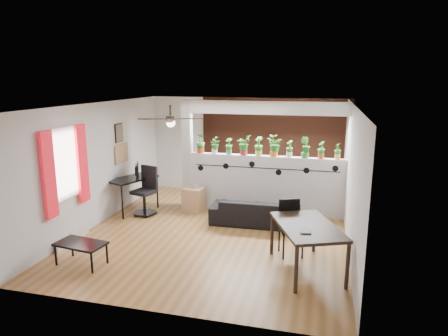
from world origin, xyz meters
TOP-DOWN VIEW (x-y plane):
  - room_shell at (0.00, 0.00)m, footprint 6.30×7.10m
  - partition_wall at (0.80, 1.50)m, footprint 3.60×0.18m
  - ceiling_header at (0.80, 1.50)m, footprint 3.60×0.18m
  - pier_column at (-1.11, 1.50)m, footprint 0.22×0.20m
  - brick_panel at (0.80, 2.97)m, footprint 3.90×0.05m
  - vine_decal at (0.80, 1.40)m, footprint 3.31×0.01m
  - window_assembly at (-2.56, -1.20)m, footprint 0.09×1.30m
  - baseboard_heater at (-2.54, -1.20)m, footprint 0.08×1.00m
  - corkboard at (-2.58, 0.95)m, footprint 0.03×0.60m
  - framed_art at (-2.58, 0.90)m, footprint 0.03×0.34m
  - ceiling_fan at (-0.80, -0.30)m, footprint 1.19×1.19m
  - potted_plant_0 at (-0.78, 1.50)m, footprint 0.30×0.27m
  - potted_plant_1 at (-0.43, 1.50)m, footprint 0.24×0.25m
  - potted_plant_2 at (-0.08, 1.50)m, footprint 0.22×0.20m
  - potted_plant_3 at (0.27, 1.50)m, footprint 0.27×0.30m
  - potted_plant_4 at (0.62, 1.50)m, footprint 0.28×0.26m
  - potted_plant_5 at (0.98, 1.50)m, footprint 0.29×0.24m
  - potted_plant_6 at (1.33, 1.50)m, footprint 0.23×0.24m
  - potted_plant_7 at (1.68, 1.50)m, footprint 0.30×0.28m
  - potted_plant_8 at (2.03, 1.50)m, footprint 0.21×0.23m
  - potted_plant_9 at (2.38, 1.50)m, footprint 0.17×0.20m
  - sofa at (0.71, 0.66)m, footprint 1.84×0.76m
  - cube_shelf at (-0.85, 1.16)m, footprint 0.52×0.47m
  - cup at (-0.80, 1.16)m, footprint 0.14×0.14m
  - computer_desk at (-2.24, 0.80)m, footprint 1.00×1.27m
  - monitor at (-2.24, 0.95)m, footprint 0.29×0.17m
  - office_chair at (-1.85, 0.67)m, footprint 0.58×0.58m
  - dining_table at (1.89, -1.26)m, footprint 1.36×1.66m
  - book at (1.79, -1.56)m, footprint 0.19×0.24m
  - folding_chair at (1.56, -0.66)m, footprint 0.51×0.51m
  - coffee_table at (-1.82, -1.98)m, footprint 0.89×0.58m

SIDE VIEW (x-z plane):
  - baseboard_heater at x=-2.54m, z-range 0.00..0.18m
  - sofa at x=0.71m, z-range 0.00..0.53m
  - cube_shelf at x=-0.85m, z-range 0.00..0.56m
  - coffee_table at x=-1.82m, z-range 0.15..0.54m
  - office_chair at x=-1.85m, z-range -0.06..1.04m
  - folding_chair at x=1.56m, z-range 0.09..1.08m
  - cup at x=-0.80m, z-range 0.56..0.66m
  - partition_wall at x=0.80m, z-range 0.00..1.35m
  - dining_table at x=1.89m, z-range 0.31..1.09m
  - computer_desk at x=-2.24m, z-range 0.33..1.15m
  - book at x=1.79m, z-range 0.78..0.81m
  - monitor at x=-2.24m, z-range 0.82..0.99m
  - vine_decal at x=0.80m, z-range 0.93..1.23m
  - room_shell at x=0.00m, z-range -0.15..2.75m
  - pier_column at x=-1.11m, z-range 0.00..2.60m
  - brick_panel at x=0.80m, z-range 0.00..2.60m
  - corkboard at x=-2.58m, z-range 1.12..1.58m
  - window_assembly at x=-2.56m, z-range 0.73..2.28m
  - potted_plant_9 at x=2.38m, z-range 1.36..1.72m
  - potted_plant_2 at x=-0.08m, z-range 1.36..1.74m
  - potted_plant_6 at x=1.33m, z-range 1.36..1.74m
  - potted_plant_8 at x=2.03m, z-range 1.36..1.75m
  - potted_plant_1 at x=-0.43m, z-range 1.36..1.75m
  - potted_plant_4 at x=0.62m, z-range 1.36..1.80m
  - potted_plant_3 at x=0.27m, z-range 1.36..1.83m
  - potted_plant_7 at x=1.68m, z-range 1.36..1.83m
  - potted_plant_0 at x=-0.78m, z-range 1.36..1.84m
  - potted_plant_5 at x=0.98m, z-range 1.36..1.84m
  - framed_art at x=-2.58m, z-range 1.63..2.07m
  - ceiling_fan at x=-0.80m, z-range 2.10..2.53m
  - ceiling_header at x=0.80m, z-range 2.30..2.60m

